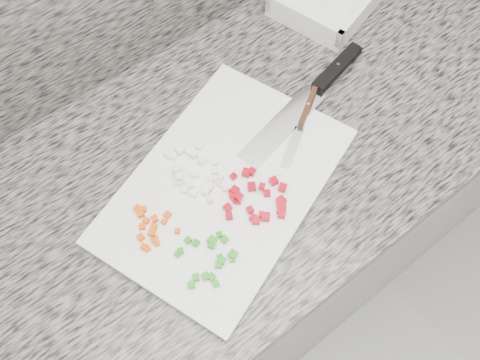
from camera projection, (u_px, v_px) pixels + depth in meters
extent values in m
cube|color=silver|center=(230.00, 245.00, 1.43)|extent=(3.92, 0.62, 0.86)
cube|color=slate|center=(226.00, 161.00, 1.03)|extent=(3.96, 0.64, 0.04)
cube|color=white|center=(225.00, 185.00, 0.97)|extent=(0.54, 0.45, 0.02)
cube|color=#F95205|center=(144.00, 247.00, 0.90)|extent=(0.01, 0.01, 0.01)
cube|color=#F95205|center=(177.00, 231.00, 0.92)|extent=(0.01, 0.01, 0.01)
cube|color=#F95205|center=(152.00, 232.00, 0.91)|extent=(0.02, 0.02, 0.01)
cube|color=#F95205|center=(138.00, 209.00, 0.94)|extent=(0.01, 0.01, 0.01)
cube|color=#F95205|center=(154.00, 228.00, 0.92)|extent=(0.01, 0.01, 0.01)
cube|color=#F95205|center=(157.00, 243.00, 0.91)|extent=(0.01, 0.01, 0.01)
cube|color=#F95205|center=(142.00, 227.00, 0.92)|extent=(0.01, 0.01, 0.01)
cube|color=#F95205|center=(148.00, 249.00, 0.90)|extent=(0.01, 0.01, 0.01)
cube|color=#F95205|center=(144.00, 209.00, 0.94)|extent=(0.01, 0.01, 0.01)
cube|color=#F95205|center=(168.00, 215.00, 0.93)|extent=(0.01, 0.01, 0.01)
cube|color=#F95205|center=(141.00, 214.00, 0.93)|extent=(0.01, 0.01, 0.01)
cube|color=#F95205|center=(155.00, 240.00, 0.91)|extent=(0.02, 0.02, 0.01)
cube|color=#F95205|center=(141.00, 237.00, 0.91)|extent=(0.01, 0.01, 0.01)
cube|color=#F95205|center=(155.00, 219.00, 0.92)|extent=(0.01, 0.01, 0.01)
cube|color=#F95205|center=(146.00, 220.00, 0.93)|extent=(0.01, 0.01, 0.01)
cube|color=#F95205|center=(164.00, 222.00, 0.93)|extent=(0.01, 0.01, 0.01)
cube|color=white|center=(194.00, 154.00, 0.99)|extent=(0.02, 0.02, 0.01)
cube|color=white|center=(179.00, 177.00, 0.96)|extent=(0.02, 0.02, 0.01)
cube|color=white|center=(180.00, 150.00, 0.99)|extent=(0.02, 0.02, 0.01)
cube|color=white|center=(179.00, 182.00, 0.96)|extent=(0.01, 0.01, 0.01)
cube|color=white|center=(207.00, 186.00, 0.96)|extent=(0.02, 0.02, 0.01)
cube|color=white|center=(177.00, 169.00, 0.96)|extent=(0.02, 0.02, 0.01)
cube|color=white|center=(169.00, 154.00, 0.99)|extent=(0.02, 0.02, 0.01)
cube|color=white|center=(190.00, 185.00, 0.96)|extent=(0.02, 0.02, 0.01)
cube|color=white|center=(193.00, 193.00, 0.95)|extent=(0.02, 0.02, 0.01)
cube|color=white|center=(174.00, 156.00, 0.99)|extent=(0.02, 0.02, 0.01)
cube|color=white|center=(190.00, 152.00, 0.99)|extent=(0.02, 0.02, 0.01)
cube|color=white|center=(215.00, 162.00, 0.98)|extent=(0.02, 0.02, 0.01)
cube|color=white|center=(185.00, 190.00, 0.96)|extent=(0.02, 0.02, 0.01)
cube|color=white|center=(199.00, 146.00, 1.00)|extent=(0.02, 0.02, 0.01)
cube|color=white|center=(202.00, 161.00, 0.98)|extent=(0.02, 0.02, 0.01)
cube|color=white|center=(205.00, 191.00, 0.95)|extent=(0.02, 0.02, 0.01)
cube|color=white|center=(194.00, 174.00, 0.97)|extent=(0.02, 0.02, 0.01)
cube|color=white|center=(202.00, 158.00, 0.98)|extent=(0.02, 0.02, 0.01)
cube|color=white|center=(212.00, 179.00, 0.97)|extent=(0.01, 0.01, 0.01)
cube|color=white|center=(215.00, 171.00, 0.97)|extent=(0.01, 0.01, 0.01)
cube|color=#1B920D|center=(206.00, 276.00, 0.88)|extent=(0.01, 0.01, 0.01)
cube|color=#1B920D|center=(212.00, 245.00, 0.91)|extent=(0.02, 0.02, 0.01)
cube|color=#1B920D|center=(233.00, 254.00, 0.90)|extent=(0.02, 0.02, 0.01)
cube|color=#1B920D|center=(178.00, 254.00, 0.90)|extent=(0.01, 0.01, 0.01)
cube|color=#1B920D|center=(216.00, 284.00, 0.87)|extent=(0.01, 0.01, 0.01)
cube|color=#1B920D|center=(222.00, 260.00, 0.89)|extent=(0.01, 0.01, 0.01)
cube|color=#1B920D|center=(181.00, 251.00, 0.90)|extent=(0.01, 0.01, 0.01)
cube|color=#1B920D|center=(188.00, 240.00, 0.91)|extent=(0.01, 0.01, 0.01)
cube|color=#1B920D|center=(219.00, 265.00, 0.89)|extent=(0.02, 0.02, 0.01)
cube|color=#1B920D|center=(212.00, 277.00, 0.88)|extent=(0.01, 0.01, 0.01)
cube|color=#1B920D|center=(220.00, 234.00, 0.92)|extent=(0.01, 0.01, 0.01)
cube|color=#1B920D|center=(232.00, 259.00, 0.89)|extent=(0.01, 0.01, 0.01)
cube|color=#1B920D|center=(191.00, 285.00, 0.87)|extent=(0.01, 0.01, 0.01)
cube|color=#1B920D|center=(212.00, 240.00, 0.91)|extent=(0.02, 0.02, 0.01)
cube|color=#1B920D|center=(225.00, 240.00, 0.91)|extent=(0.01, 0.01, 0.01)
cube|color=#1B920D|center=(220.00, 257.00, 0.90)|extent=(0.01, 0.01, 0.01)
cube|color=#1B920D|center=(196.00, 243.00, 0.91)|extent=(0.01, 0.01, 0.01)
cube|color=#1B920D|center=(196.00, 277.00, 0.88)|extent=(0.01, 0.01, 0.01)
cube|color=#B2020F|center=(228.00, 208.00, 0.94)|extent=(0.01, 0.01, 0.01)
cube|color=#B2020F|center=(253.00, 218.00, 0.93)|extent=(0.02, 0.02, 0.01)
cube|color=#B2020F|center=(229.00, 216.00, 0.93)|extent=(0.02, 0.02, 0.01)
cube|color=#B2020F|center=(234.00, 197.00, 0.95)|extent=(0.01, 0.01, 0.01)
cube|color=#B2020F|center=(282.00, 209.00, 0.94)|extent=(0.01, 0.01, 0.01)
cube|color=#B2020F|center=(234.00, 176.00, 0.97)|extent=(0.01, 0.01, 0.01)
cube|color=#B2020F|center=(232.00, 192.00, 0.95)|extent=(0.02, 0.02, 0.01)
cube|color=#B2020F|center=(239.00, 197.00, 0.94)|extent=(0.02, 0.02, 0.01)
cube|color=#B2020F|center=(237.00, 200.00, 0.94)|extent=(0.02, 0.02, 0.01)
cube|color=#B2020F|center=(252.00, 187.00, 0.96)|extent=(0.02, 0.02, 0.01)
cube|color=#B2020F|center=(283.00, 202.00, 0.94)|extent=(0.02, 0.02, 0.01)
cube|color=#B2020F|center=(274.00, 181.00, 0.96)|extent=(0.02, 0.02, 0.01)
cube|color=#B2020F|center=(267.00, 193.00, 0.95)|extent=(0.02, 0.02, 0.01)
cube|color=#B2020F|center=(252.00, 172.00, 0.97)|extent=(0.02, 0.02, 0.01)
cube|color=#B2020F|center=(281.00, 210.00, 0.94)|extent=(0.02, 0.02, 0.01)
cube|color=#B2020F|center=(235.00, 191.00, 0.95)|extent=(0.02, 0.02, 0.01)
cube|color=#B2020F|center=(281.00, 201.00, 0.94)|extent=(0.01, 0.01, 0.01)
cube|color=#B2020F|center=(246.00, 173.00, 0.97)|extent=(0.02, 0.02, 0.01)
cube|color=#B2020F|center=(266.00, 217.00, 0.93)|extent=(0.02, 0.02, 0.01)
cube|color=#B2020F|center=(283.00, 187.00, 0.96)|extent=(0.02, 0.02, 0.01)
cube|color=#B2020F|center=(281.00, 207.00, 0.94)|extent=(0.02, 0.02, 0.01)
cube|color=#B2020F|center=(250.00, 210.00, 0.94)|extent=(0.01, 0.01, 0.01)
cube|color=#B2020F|center=(282.00, 214.00, 0.93)|extent=(0.02, 0.02, 0.01)
cube|color=#B2020F|center=(262.00, 215.00, 0.93)|extent=(0.01, 0.01, 0.01)
cube|color=#B2020F|center=(262.00, 186.00, 0.95)|extent=(0.02, 0.02, 0.01)
cube|color=#B2020F|center=(256.00, 221.00, 0.93)|extent=(0.02, 0.02, 0.01)
cube|color=beige|center=(210.00, 188.00, 0.96)|extent=(0.01, 0.01, 0.01)
cube|color=beige|center=(219.00, 183.00, 0.96)|extent=(0.01, 0.01, 0.01)
cube|color=beige|center=(211.00, 183.00, 0.96)|extent=(0.01, 0.01, 0.01)
cube|color=beige|center=(220.00, 178.00, 0.97)|extent=(0.01, 0.01, 0.01)
cube|color=beige|center=(211.00, 186.00, 0.96)|extent=(0.01, 0.01, 0.01)
cube|color=beige|center=(225.00, 189.00, 0.96)|extent=(0.01, 0.01, 0.01)
cube|color=beige|center=(206.00, 194.00, 0.95)|extent=(0.01, 0.01, 0.00)
cube|color=beige|center=(210.00, 201.00, 0.95)|extent=(0.01, 0.01, 0.01)
cube|color=beige|center=(221.00, 185.00, 0.96)|extent=(0.01, 0.01, 0.01)
cube|color=beige|center=(209.00, 198.00, 0.95)|extent=(0.01, 0.01, 0.01)
cube|color=#BBBCC2|center=(283.00, 125.00, 1.03)|extent=(0.22, 0.09, 0.00)
cube|color=black|center=(337.00, 67.00, 1.08)|extent=(0.14, 0.05, 0.02)
cylinder|color=#BBBCC2|center=(338.00, 64.00, 1.08)|extent=(0.01, 0.01, 0.00)
cube|color=#BBBCC2|center=(292.00, 148.00, 1.00)|extent=(0.09, 0.06, 0.00)
cube|color=#411E10|center=(308.00, 107.00, 1.04)|extent=(0.09, 0.06, 0.02)
cylinder|color=#BBBCC2|center=(308.00, 104.00, 1.03)|extent=(0.01, 0.01, 0.00)
cube|color=white|center=(369.00, 3.00, 1.15)|extent=(0.26, 0.08, 0.04)
cube|color=white|center=(304.00, 21.00, 1.13)|extent=(0.06, 0.19, 0.04)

